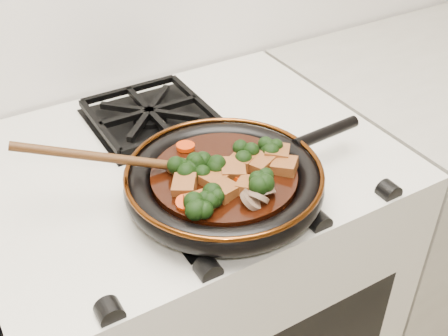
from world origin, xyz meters
TOP-DOWN VIEW (x-y plane):
  - stove at (0.00, 1.69)m, footprint 0.76×0.60m
  - burner_grate_front at (0.00, 1.55)m, footprint 0.23×0.23m
  - burner_grate_back at (0.00, 1.83)m, footprint 0.23×0.23m
  - skillet at (0.00, 1.53)m, footprint 0.45×0.32m
  - braising_sauce at (0.00, 1.53)m, footprint 0.24×0.24m
  - tofu_cube_0 at (0.01, 1.48)m, footprint 0.05×0.05m
  - tofu_cube_1 at (-0.07, 1.48)m, footprint 0.04×0.04m
  - tofu_cube_2 at (0.06, 1.52)m, footprint 0.05×0.05m
  - tofu_cube_3 at (-0.03, 1.52)m, footprint 0.04×0.04m
  - tofu_cube_4 at (0.01, 1.53)m, footprint 0.05×0.06m
  - tofu_cube_5 at (-0.07, 1.53)m, footprint 0.05×0.05m
  - tofu_cube_6 at (0.10, 1.53)m, footprint 0.06×0.06m
  - tofu_cube_7 at (0.04, 1.54)m, footprint 0.05×0.05m
  - tofu_cube_8 at (-0.03, 1.49)m, footprint 0.05×0.04m
  - tofu_cube_9 at (0.09, 1.49)m, footprint 0.06×0.05m
  - broccoli_floret_0 at (0.03, 1.47)m, footprint 0.08×0.08m
  - broccoli_floret_1 at (-0.06, 1.48)m, footprint 0.08×0.09m
  - broccoli_floret_2 at (-0.08, 1.47)m, footprint 0.08×0.09m
  - broccoli_floret_3 at (-0.04, 1.55)m, footprint 0.06×0.07m
  - broccoli_floret_4 at (0.04, 1.55)m, footprint 0.09×0.08m
  - broccoli_floret_5 at (0.09, 1.54)m, footprint 0.08×0.07m
  - broccoli_floret_6 at (-0.01, 1.55)m, footprint 0.07×0.06m
  - broccoli_floret_7 at (-0.06, 1.56)m, footprint 0.07×0.07m
  - carrot_coin_0 at (-0.05, 1.57)m, footprint 0.03×0.03m
  - carrot_coin_1 at (0.01, 1.51)m, footprint 0.03×0.03m
  - carrot_coin_2 at (-0.02, 1.63)m, footprint 0.03×0.03m
  - carrot_coin_3 at (-0.09, 1.50)m, footprint 0.03×0.03m
  - mushroom_slice_0 at (0.01, 1.45)m, footprint 0.04×0.04m
  - mushroom_slice_1 at (0.02, 1.45)m, footprint 0.04×0.03m
  - mushroom_slice_2 at (-0.00, 1.45)m, footprint 0.05×0.05m
  - wooden_spoon at (-0.12, 1.61)m, footprint 0.16×0.08m

SIDE VIEW (x-z plane):
  - stove at x=0.00m, z-range 0.00..0.90m
  - burner_grate_front at x=0.00m, z-range 0.90..0.93m
  - burner_grate_back at x=0.00m, z-range 0.90..0.93m
  - skillet at x=0.00m, z-range 0.92..0.97m
  - braising_sauce at x=0.00m, z-range 0.94..0.96m
  - carrot_coin_0 at x=-0.05m, z-range 0.96..0.97m
  - carrot_coin_1 at x=0.01m, z-range 0.95..0.97m
  - carrot_coin_2 at x=-0.02m, z-range 0.96..0.97m
  - carrot_coin_3 at x=-0.09m, z-range 0.96..0.97m
  - mushroom_slice_0 at x=0.01m, z-range 0.95..0.98m
  - mushroom_slice_1 at x=0.02m, z-range 0.95..0.98m
  - mushroom_slice_2 at x=0.00m, z-range 0.95..0.98m
  - tofu_cube_3 at x=-0.03m, z-range 0.96..0.98m
  - tofu_cube_1 at x=-0.07m, z-range 0.95..0.98m
  - tofu_cube_8 at x=-0.03m, z-range 0.95..0.98m
  - tofu_cube_7 at x=0.04m, z-range 0.95..0.98m
  - tofu_cube_0 at x=0.01m, z-range 0.95..0.98m
  - tofu_cube_9 at x=0.09m, z-range 0.95..0.98m
  - tofu_cube_2 at x=0.06m, z-range 0.95..0.98m
  - tofu_cube_5 at x=-0.07m, z-range 0.95..0.98m
  - tofu_cube_4 at x=0.01m, z-range 0.95..0.98m
  - broccoli_floret_6 at x=-0.01m, z-range 0.94..1.00m
  - tofu_cube_6 at x=0.10m, z-range 0.95..0.98m
  - broccoli_floret_1 at x=-0.06m, z-range 0.93..1.00m
  - broccoli_floret_2 at x=-0.08m, z-range 0.94..1.00m
  - broccoli_floret_7 at x=-0.06m, z-range 0.93..1.00m
  - broccoli_floret_5 at x=0.09m, z-range 0.94..1.00m
  - broccoli_floret_4 at x=0.04m, z-range 0.93..1.01m
  - broccoli_floret_3 at x=-0.04m, z-range 0.94..1.01m
  - broccoli_floret_0 at x=0.03m, z-range 0.93..1.01m
  - wooden_spoon at x=-0.12m, z-range 0.85..1.12m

